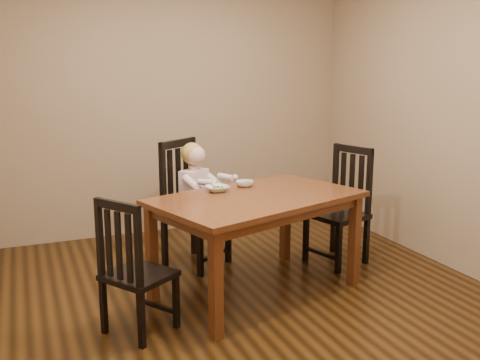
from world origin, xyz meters
name	(u,v)px	position (x,y,z in m)	size (l,w,h in m)	color
room	(239,124)	(0.00, 0.00, 1.35)	(4.01, 4.01, 2.71)	#44290E
dining_table	(257,207)	(0.20, 0.12, 0.69)	(1.77, 1.37, 0.78)	#4C2511
chair_child	(191,206)	(-0.08, 0.91, 0.54)	(0.66, 0.65, 1.12)	black
chair_left	(134,270)	(-0.82, -0.20, 0.45)	(0.54, 0.55, 0.93)	black
chair_right	(341,208)	(1.18, 0.45, 0.50)	(0.54, 0.56, 1.05)	black
toddler	(196,191)	(-0.05, 0.86, 0.68)	(0.33, 0.41, 0.57)	white
bowl_peas	(217,189)	(-0.03, 0.36, 0.80)	(0.18, 0.18, 0.04)	silver
bowl_veg	(245,184)	(0.24, 0.45, 0.80)	(0.15, 0.15, 0.05)	silver
fork	(215,187)	(-0.06, 0.33, 0.83)	(0.09, 0.08, 0.04)	silver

